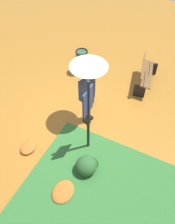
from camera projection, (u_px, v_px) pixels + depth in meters
name	position (u px, v px, depth m)	size (l,w,h in m)	color
ground_plane	(82.00, 117.00, 7.35)	(18.00, 18.00, 0.00)	#9E6623
person_with_umbrella	(88.00, 77.00, 6.20)	(0.96, 0.96, 2.04)	#2D2823
info_sign_post	(88.00, 110.00, 5.59)	(0.44, 0.07, 2.30)	black
handbag	(90.00, 102.00, 7.61)	(0.31, 0.17, 0.37)	black
park_bench	(145.00, 75.00, 8.05)	(1.42, 0.68, 0.75)	black
trash_bin	(82.00, 61.00, 8.50)	(0.42, 0.42, 0.83)	#2D5138
shrub_cluster	(87.00, 165.00, 6.03)	(0.57, 0.52, 0.47)	#285628
leaf_pile_near_person	(63.00, 192.00, 5.74)	(0.61, 0.49, 0.13)	#A86023
leaf_pile_by_bench	(28.00, 147.00, 6.58)	(0.48, 0.38, 0.11)	#A86023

